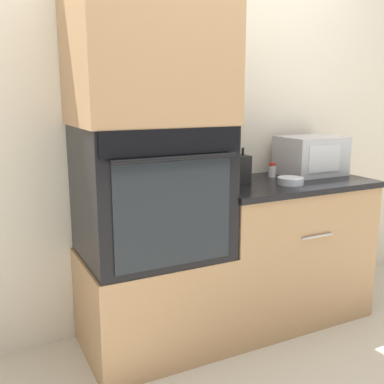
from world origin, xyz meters
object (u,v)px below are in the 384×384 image
at_px(microwave, 311,156).
at_px(condiment_jar_mid, 272,170).
at_px(condiment_jar_near, 214,170).
at_px(bowl, 290,181).
at_px(knife_block, 238,169).
at_px(wall_oven, 151,191).
at_px(condiment_jar_far, 235,172).

relative_size(microwave, condiment_jar_mid, 4.37).
bearing_deg(condiment_jar_mid, microwave, -7.40).
bearing_deg(microwave, condiment_jar_near, 166.75).
distance_m(microwave, bowl, 0.41).
xyz_separation_m(bowl, condiment_jar_near, (-0.32, 0.37, 0.03)).
bearing_deg(bowl, microwave, 32.42).
height_order(knife_block, condiment_jar_mid, knife_block).
bearing_deg(knife_block, condiment_jar_mid, 9.76).
relative_size(wall_oven, microwave, 1.81).
relative_size(knife_block, condiment_jar_mid, 2.23).
height_order(condiment_jar_near, condiment_jar_far, condiment_jar_near).
bearing_deg(condiment_jar_mid, knife_block, -170.24).
height_order(microwave, bowl, microwave).
bearing_deg(condiment_jar_mid, bowl, -102.05).
xyz_separation_m(wall_oven, bowl, (0.84, -0.11, 0.00)).
bearing_deg(condiment_jar_near, condiment_jar_mid, -17.55).
height_order(microwave, condiment_jar_mid, microwave).
relative_size(wall_oven, condiment_jar_near, 6.54).
xyz_separation_m(condiment_jar_near, condiment_jar_far, (0.13, -0.05, -0.02)).
distance_m(wall_oven, microwave, 1.19).
xyz_separation_m(bowl, condiment_jar_mid, (0.05, 0.25, 0.02)).
bearing_deg(condiment_jar_near, knife_block, -64.91).
distance_m(condiment_jar_near, condiment_jar_mid, 0.39).
bearing_deg(wall_oven, knife_block, 8.20).
relative_size(condiment_jar_mid, condiment_jar_far, 1.18).
bearing_deg(condiment_jar_far, condiment_jar_mid, -14.48).
bearing_deg(wall_oven, condiment_jar_mid, 8.71).
distance_m(knife_block, bowl, 0.32).
bearing_deg(wall_oven, condiment_jar_near, 25.80).
bearing_deg(condiment_jar_near, condiment_jar_far, -23.07).
bearing_deg(bowl, wall_oven, 172.31).
distance_m(wall_oven, condiment_jar_far, 0.68).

